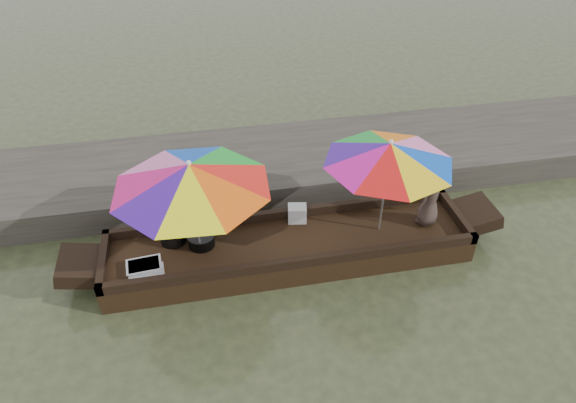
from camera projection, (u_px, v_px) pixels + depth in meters
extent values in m
plane|color=#303622|center=(289.00, 258.00, 7.76)|extent=(80.00, 80.00, 0.00)
cube|color=#2D2B26|center=(266.00, 166.00, 9.33)|extent=(22.00, 2.20, 0.50)
cube|color=black|center=(289.00, 250.00, 7.65)|extent=(5.36, 1.20, 0.35)
cylinder|color=black|center=(173.00, 235.00, 7.49)|extent=(0.38, 0.38, 0.20)
cube|color=silver|center=(144.00, 267.00, 7.05)|extent=(0.50, 0.37, 0.09)
cube|color=silver|center=(147.00, 274.00, 6.95)|extent=(0.50, 0.36, 0.06)
cylinder|color=black|center=(201.00, 240.00, 7.42)|extent=(0.38, 0.38, 0.18)
cube|color=silver|center=(297.00, 213.00, 7.85)|extent=(0.31, 0.27, 0.26)
imported|color=#3E302A|center=(431.00, 197.00, 7.61)|extent=(0.56, 0.52, 0.96)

